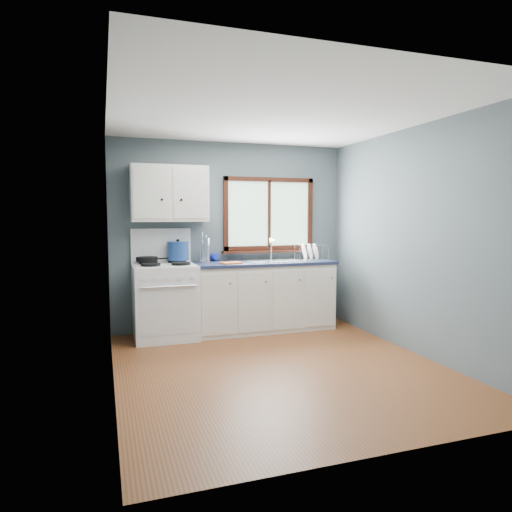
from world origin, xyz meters
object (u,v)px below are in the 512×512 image
object	(u,v)px
sink	(276,265)
thermos	(206,250)
gas_range	(165,299)
stockpot	(178,251)
base_cabinets	(263,299)
skillet	(147,259)
utensil_crock	(205,256)
dish_rack	(311,255)

from	to	relation	value
sink	thermos	size ratio (longest dim) A/B	2.64
gas_range	stockpot	size ratio (longest dim) A/B	4.07
base_cabinets	thermos	xyz separation A→B (m)	(-0.75, 0.10, 0.67)
gas_range	sink	world-z (taller)	gas_range
gas_range	skillet	xyz separation A→B (m)	(-0.19, 0.12, 0.49)
base_cabinets	thermos	distance (m)	1.01
gas_range	utensil_crock	distance (m)	0.76
gas_range	dish_rack	size ratio (longest dim) A/B	2.85
base_cabinets	dish_rack	world-z (taller)	dish_rack
utensil_crock	thermos	world-z (taller)	utensil_crock
thermos	dish_rack	size ratio (longest dim) A/B	0.67
gas_range	sink	distance (m)	1.53
stockpot	dish_rack	bearing A→B (deg)	-2.32
skillet	dish_rack	bearing A→B (deg)	-7.59
sink	utensil_crock	size ratio (longest dim) A/B	2.11
gas_range	thermos	world-z (taller)	gas_range
thermos	stockpot	bearing A→B (deg)	174.73
base_cabinets	dish_rack	size ratio (longest dim) A/B	3.88
utensil_crock	dish_rack	world-z (taller)	utensil_crock
stockpot	thermos	bearing A→B (deg)	-5.27
stockpot	utensil_crock	xyz separation A→B (m)	(0.35, 0.00, -0.08)
gas_range	skillet	world-z (taller)	gas_range
gas_range	utensil_crock	size ratio (longest dim) A/B	3.42
stockpot	utensil_crock	world-z (taller)	utensil_crock
sink	stockpot	size ratio (longest dim) A/B	2.51
thermos	utensil_crock	bearing A→B (deg)	111.25
gas_range	skillet	size ratio (longest dim) A/B	3.29
skillet	stockpot	size ratio (longest dim) A/B	1.24
gas_range	skillet	bearing A→B (deg)	147.38
base_cabinets	skillet	xyz separation A→B (m)	(-1.50, 0.11, 0.58)
skillet	stockpot	xyz separation A→B (m)	(0.39, 0.03, 0.09)
sink	stockpot	bearing A→B (deg)	174.09
skillet	thermos	world-z (taller)	thermos
gas_range	base_cabinets	world-z (taller)	gas_range
gas_range	dish_rack	distance (m)	2.08
sink	thermos	bearing A→B (deg)	173.84
sink	base_cabinets	bearing A→B (deg)	179.87
base_cabinets	utensil_crock	distance (m)	0.98
thermos	dish_rack	world-z (taller)	thermos
gas_range	utensil_crock	xyz separation A→B (m)	(0.54, 0.16, 0.51)
skillet	utensil_crock	xyz separation A→B (m)	(0.74, 0.03, 0.02)
gas_range	stockpot	world-z (taller)	gas_range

